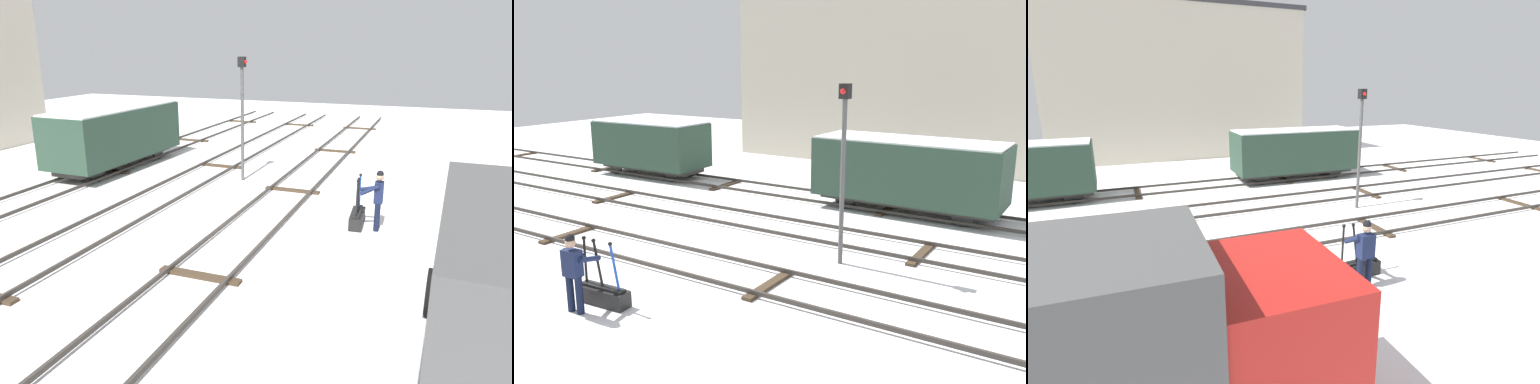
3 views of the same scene
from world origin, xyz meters
The scene contains 10 objects.
ground_plane centered at (0.00, 0.00, 0.00)m, with size 60.00×60.00×0.00m, color white.
track_main_line centered at (0.00, 0.00, 0.11)m, with size 44.00×1.94×0.18m.
track_siding_near centered at (0.00, 3.87, 0.11)m, with size 44.00×1.94×0.18m.
track_siding_far centered at (0.00, 7.78, 0.11)m, with size 44.00×1.94×0.18m.
switch_lever_frame centered at (1.03, -2.68, 0.25)m, with size 1.26×0.45×1.45m.
rail_worker centered at (0.85, -3.22, 0.94)m, with size 0.56×0.68×1.69m.
delivery_truck centered at (-4.99, -5.90, 1.68)m, with size 6.47×2.63×3.00m.
signal_post centered at (4.27, 2.18, 2.72)m, with size 0.24×0.32×4.53m.
apartment_building centered at (0.16, 18.42, 4.93)m, with size 16.47×6.48×9.84m.
freight_car_near_switch centered at (4.16, 7.78, 1.45)m, with size 6.28×2.41×2.53m.
Camera 3 is at (-4.13, -10.08, 4.57)m, focal length 27.26 mm.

